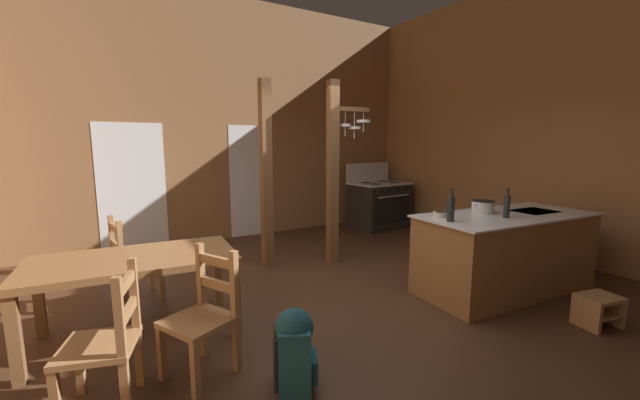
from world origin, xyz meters
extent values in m
cube|color=#422819|center=(0.00, 0.00, -0.05)|extent=(8.12, 7.65, 0.10)
cube|color=#93663F|center=(0.00, 3.50, 2.12)|extent=(8.12, 0.14, 4.24)
cube|color=#93663F|center=(3.73, 0.00, 2.12)|extent=(0.14, 7.65, 4.24)
cube|color=white|center=(-1.65, 3.42, 1.02)|extent=(1.00, 0.01, 2.05)
cube|color=white|center=(0.37, 3.42, 1.02)|extent=(0.84, 0.01, 2.05)
cube|color=brown|center=(1.92, -0.69, 0.45)|extent=(2.17, 1.07, 0.89)
cube|color=silver|center=(1.92, -0.69, 0.90)|extent=(2.23, 1.14, 0.02)
cube|color=black|center=(2.39, -0.73, 0.91)|extent=(0.55, 0.44, 0.00)
cube|color=black|center=(1.95, -0.26, 0.05)|extent=(1.99, 0.20, 0.10)
cube|color=black|center=(2.83, 2.68, 0.45)|extent=(1.14, 0.82, 0.90)
cube|color=black|center=(2.86, 2.30, 0.42)|extent=(0.93, 0.06, 0.52)
cylinder|color=silver|center=(2.86, 2.27, 0.70)|extent=(0.82, 0.07, 0.02)
cube|color=silver|center=(2.83, 2.68, 0.92)|extent=(1.19, 0.87, 0.03)
cube|color=silver|center=(2.81, 3.04, 1.12)|extent=(1.14, 0.11, 0.40)
cylinder|color=black|center=(3.09, 2.54, 0.94)|extent=(0.21, 0.21, 0.01)
cylinder|color=black|center=(2.60, 2.52, 0.94)|extent=(0.21, 0.21, 0.01)
cylinder|color=black|center=(3.07, 2.85, 0.94)|extent=(0.21, 0.21, 0.01)
cylinder|color=black|center=(2.58, 2.82, 0.94)|extent=(0.21, 0.21, 0.01)
cylinder|color=black|center=(3.19, 2.30, 0.82)|extent=(0.05, 0.03, 0.04)
cylinder|color=black|center=(2.97, 2.29, 0.82)|extent=(0.05, 0.03, 0.04)
cylinder|color=black|center=(2.75, 2.28, 0.82)|extent=(0.05, 0.03, 0.04)
cylinder|color=black|center=(2.53, 2.26, 0.82)|extent=(0.05, 0.03, 0.04)
cube|color=brown|center=(0.74, 1.24, 1.30)|extent=(0.16, 0.16, 2.59)
cube|color=brown|center=(0.99, 1.21, 2.21)|extent=(0.64, 0.15, 0.06)
cylinder|color=silver|center=(0.94, 1.22, 2.10)|extent=(0.01, 0.01, 0.21)
cylinder|color=silver|center=(0.94, 1.22, 1.98)|extent=(0.18, 0.18, 0.04)
cylinder|color=silver|center=(0.94, 1.22, 1.90)|extent=(0.02, 0.02, 0.14)
cylinder|color=silver|center=(1.08, 1.20, 2.09)|extent=(0.01, 0.01, 0.24)
cylinder|color=silver|center=(1.08, 1.20, 1.95)|extent=(0.20, 0.20, 0.04)
cylinder|color=silver|center=(1.08, 1.20, 1.87)|extent=(0.02, 0.02, 0.14)
cylinder|color=silver|center=(1.23, 1.18, 2.13)|extent=(0.01, 0.01, 0.14)
cylinder|color=silver|center=(1.23, 1.18, 2.04)|extent=(0.23, 0.23, 0.04)
cylinder|color=silver|center=(1.23, 1.18, 1.96)|extent=(0.02, 0.02, 0.14)
cube|color=brown|center=(-0.11, 1.63, 1.30)|extent=(0.14, 0.14, 2.59)
cube|color=#9E7044|center=(1.85, -1.71, 0.28)|extent=(0.41, 0.35, 0.04)
cube|color=#9E7044|center=(1.70, -1.67, 0.13)|extent=(0.10, 0.28, 0.26)
cube|color=#9E7044|center=(2.01, -1.74, 0.13)|extent=(0.10, 0.28, 0.26)
cube|color=#9E7044|center=(1.85, -1.71, 0.14)|extent=(0.37, 0.34, 0.03)
cube|color=brown|center=(-1.92, 0.36, 0.71)|extent=(1.77, 1.04, 0.06)
cube|color=brown|center=(-2.67, 0.81, 0.34)|extent=(0.09, 0.09, 0.68)
cube|color=brown|center=(-1.10, 0.68, 0.34)|extent=(0.09, 0.09, 0.68)
cube|color=brown|center=(-2.74, 0.04, 0.34)|extent=(0.09, 0.09, 0.68)
cube|color=brown|center=(-1.16, -0.10, 0.34)|extent=(0.09, 0.09, 0.68)
cube|color=#9E7044|center=(-1.59, -0.53, 0.43)|extent=(0.59, 0.59, 0.04)
cube|color=#9E7044|center=(-1.68, -0.78, 0.21)|extent=(0.07, 0.07, 0.41)
cube|color=#9E7044|center=(-1.84, -0.44, 0.21)|extent=(0.07, 0.07, 0.41)
cube|color=#9E7044|center=(-1.33, -0.62, 0.47)|extent=(0.07, 0.07, 0.95)
cube|color=#9E7044|center=(-1.49, -0.27, 0.47)|extent=(0.07, 0.07, 0.95)
cube|color=#9E7044|center=(-1.41, -0.45, 0.84)|extent=(0.19, 0.36, 0.07)
cube|color=#9E7044|center=(-1.41, -0.45, 0.65)|extent=(0.19, 0.36, 0.07)
cube|color=#9E7044|center=(-2.23, -0.55, 0.43)|extent=(0.55, 0.55, 0.04)
cube|color=#9E7044|center=(-2.35, -0.31, 0.21)|extent=(0.06, 0.06, 0.41)
cube|color=#9E7044|center=(-2.10, -0.79, 0.47)|extent=(0.06, 0.06, 0.95)
cube|color=#9E7044|center=(-1.99, -0.43, 0.47)|extent=(0.06, 0.06, 0.95)
cube|color=#9E7044|center=(-2.04, -0.61, 0.84)|extent=(0.15, 0.37, 0.07)
cube|color=#9E7044|center=(-2.04, -0.61, 0.65)|extent=(0.15, 0.37, 0.07)
cube|color=#9E7044|center=(-1.83, 1.25, 0.43)|extent=(0.50, 0.50, 0.04)
cube|color=#9E7044|center=(-1.67, 1.46, 0.21)|extent=(0.06, 0.06, 0.41)
cube|color=#9E7044|center=(-1.61, 1.09, 0.21)|extent=(0.06, 0.06, 0.41)
cube|color=#9E7044|center=(-2.04, 1.40, 0.47)|extent=(0.06, 0.06, 0.95)
cube|color=#9E7044|center=(-1.98, 1.03, 0.47)|extent=(0.06, 0.06, 0.95)
cube|color=#9E7044|center=(-2.01, 1.22, 0.84)|extent=(0.09, 0.38, 0.07)
cube|color=#9E7044|center=(-2.01, 1.22, 0.65)|extent=(0.09, 0.38, 0.07)
cube|color=#194756|center=(-1.05, -1.04, 0.24)|extent=(0.34, 0.38, 0.48)
cube|color=#194756|center=(-0.94, -1.09, 0.17)|extent=(0.15, 0.23, 0.17)
cylinder|color=black|center=(-1.12, -0.89, 0.24)|extent=(0.05, 0.05, 0.38)
cylinder|color=black|center=(-1.21, -1.07, 0.24)|extent=(0.05, 0.05, 0.38)
sphere|color=#194756|center=(-1.05, -1.04, 0.46)|extent=(0.36, 0.36, 0.27)
cylinder|color=silver|center=(1.73, -0.49, 0.99)|extent=(0.25, 0.25, 0.14)
cylinder|color=black|center=(1.73, -0.49, 1.06)|extent=(0.26, 0.26, 0.01)
cylinder|color=silver|center=(1.59, -0.49, 1.02)|extent=(0.05, 0.02, 0.02)
cylinder|color=silver|center=(1.86, -0.49, 1.02)|extent=(0.05, 0.02, 0.02)
cylinder|color=#B2A893|center=(1.12, -0.40, 0.94)|extent=(0.17, 0.17, 0.06)
cylinder|color=black|center=(1.12, -0.40, 0.97)|extent=(0.14, 0.14, 0.00)
cylinder|color=#1E2328|center=(1.02, -0.61, 1.04)|extent=(0.08, 0.08, 0.26)
cylinder|color=#1E2328|center=(1.02, -0.61, 1.22)|extent=(0.03, 0.03, 0.09)
cylinder|color=#1E2328|center=(1.70, -0.80, 1.04)|extent=(0.07, 0.07, 0.24)
cylinder|color=#1E2328|center=(1.70, -0.80, 1.20)|extent=(0.03, 0.03, 0.09)
camera|label=1|loc=(-2.17, -3.23, 1.73)|focal=21.13mm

